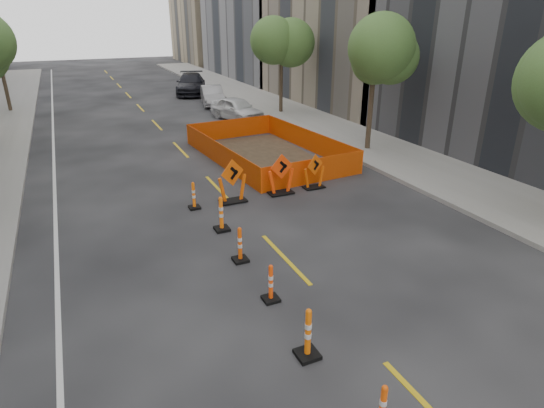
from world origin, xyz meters
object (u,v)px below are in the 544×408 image
channelizer_6 (221,214)px  parked_car_far (191,84)px  channelizer_4 (271,283)px  parked_car_mid (212,95)px  parked_car_near (237,109)px  channelizer_3 (308,333)px  channelizer_7 (194,195)px  chevron_sign_right (314,171)px  chevron_sign_left (232,181)px  chevron_sign_center (281,174)px  channelizer_5 (240,244)px

channelizer_6 → parked_car_far: size_ratio=0.20×
channelizer_4 → parked_car_mid: parked_car_mid is taller
channelizer_6 → parked_car_near: bearing=68.0°
parked_car_mid → parked_car_far: parked_car_far is taller
channelizer_6 → parked_car_near: (5.99, 14.85, 0.15)m
channelizer_3 → channelizer_7: size_ratio=1.15×
parked_car_far → chevron_sign_right: bearing=-76.9°
chevron_sign_left → chevron_sign_center: bearing=-17.8°
channelizer_4 → parked_car_far: bearing=78.4°
channelizer_3 → channelizer_4: (0.12, 2.04, -0.08)m
chevron_sign_right → parked_car_mid: (1.69, 18.46, -0.00)m
chevron_sign_right → parked_car_mid: 18.54m
channelizer_3 → channelizer_4: 2.05m
chevron_sign_right → channelizer_7: bearing=161.7°
channelizer_5 → parked_car_far: parked_car_far is taller
channelizer_3 → chevron_sign_left: size_ratio=0.69×
channelizer_5 → chevron_sign_left: 4.27m
channelizer_4 → chevron_sign_center: chevron_sign_center is taller
parked_car_far → chevron_sign_left: bearing=-84.8°
channelizer_5 → parked_car_mid: bearing=74.4°
chevron_sign_right → parked_car_near: 12.86m
channelizer_4 → channelizer_5: (-0.00, 2.04, 0.03)m
chevron_sign_left → parked_car_mid: chevron_sign_left is taller
channelizer_4 → chevron_sign_right: bearing=53.2°
channelizer_5 → chevron_sign_right: size_ratio=0.74×
channelizer_4 → chevron_sign_right: (4.61, 6.17, 0.21)m
channelizer_5 → chevron_sign_center: bearing=52.2°
chevron_sign_center → channelizer_4: bearing=-124.6°
parked_car_mid → parked_car_far: size_ratio=0.73×
channelizer_6 → chevron_sign_right: 4.92m
chevron_sign_right → chevron_sign_left: bearing=162.1°
parked_car_mid → channelizer_7: bearing=-97.7°
channelizer_5 → channelizer_3: bearing=-91.7°
chevron_sign_center → parked_car_mid: (3.12, 18.50, -0.10)m
channelizer_7 → parked_car_near: parked_car_near is taller
parked_car_near → chevron_sign_right: bearing=-112.3°
channelizer_3 → parked_car_mid: size_ratio=0.27×
channelizer_5 → parked_car_near: parked_car_near is taller
parked_car_mid → parked_car_far: 5.54m
chevron_sign_center → chevron_sign_right: 1.44m
channelizer_7 → parked_car_near: size_ratio=0.23×
channelizer_6 → chevron_sign_left: size_ratio=0.70×
chevron_sign_center → parked_car_near: size_ratio=0.37×
channelizer_6 → chevron_sign_center: size_ratio=0.72×
channelizer_5 → chevron_sign_left: bearing=72.9°
chevron_sign_center → channelizer_3: bearing=-119.2°
channelizer_6 → chevron_sign_left: 2.32m
channelizer_7 → parked_car_mid: parked_car_mid is taller
channelizer_3 → chevron_sign_right: size_ratio=0.82×
channelizer_3 → chevron_sign_right: 9.48m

